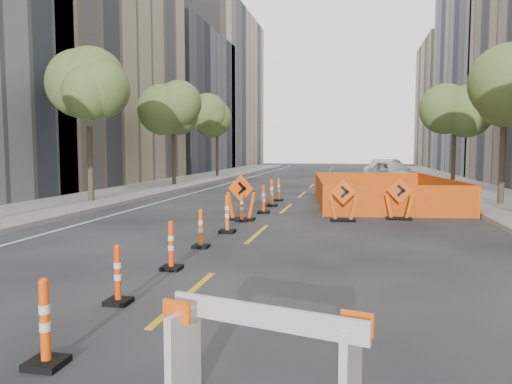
% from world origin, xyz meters
% --- Properties ---
extents(ground_plane, '(140.00, 140.00, 0.00)m').
position_xyz_m(ground_plane, '(0.00, 0.00, 0.00)').
color(ground_plane, black).
extents(sidewalk_left, '(4.00, 90.00, 0.15)m').
position_xyz_m(sidewalk_left, '(-9.00, 12.00, 0.07)').
color(sidewalk_left, gray).
rests_on(sidewalk_left, ground).
extents(bld_left_d, '(12.00, 16.00, 14.00)m').
position_xyz_m(bld_left_d, '(-17.00, 39.20, 7.00)').
color(bld_left_d, '#4C4C51').
rests_on(bld_left_d, ground).
extents(bld_left_e, '(12.00, 20.00, 20.00)m').
position_xyz_m(bld_left_e, '(-17.00, 55.60, 10.00)').
color(bld_left_e, gray).
rests_on(bld_left_e, ground).
extents(bld_right_e, '(12.00, 14.00, 16.00)m').
position_xyz_m(bld_right_e, '(17.00, 58.60, 8.00)').
color(bld_right_e, tan).
rests_on(bld_right_e, ground).
extents(tree_l_b, '(2.80, 2.80, 5.95)m').
position_xyz_m(tree_l_b, '(-8.40, 10.00, 4.53)').
color(tree_l_b, '#382B1E').
rests_on(tree_l_b, ground).
extents(tree_l_c, '(2.80, 2.80, 5.95)m').
position_xyz_m(tree_l_c, '(-8.40, 20.00, 4.53)').
color(tree_l_c, '#382B1E').
rests_on(tree_l_c, ground).
extents(tree_l_d, '(2.80, 2.80, 5.95)m').
position_xyz_m(tree_l_d, '(-8.40, 30.00, 4.53)').
color(tree_l_d, '#382B1E').
rests_on(tree_l_d, ground).
extents(tree_r_b, '(2.80, 2.80, 5.95)m').
position_xyz_m(tree_r_b, '(8.40, 12.00, 4.53)').
color(tree_r_b, '#382B1E').
rests_on(tree_r_b, ground).
extents(tree_r_c, '(2.80, 2.80, 5.95)m').
position_xyz_m(tree_r_c, '(8.40, 22.00, 4.53)').
color(tree_r_c, '#382B1E').
rests_on(tree_r_c, ground).
extents(channelizer_0, '(0.39, 0.39, 0.99)m').
position_xyz_m(channelizer_0, '(-0.65, -4.74, 0.49)').
color(channelizer_0, '#F0450A').
rests_on(channelizer_0, ground).
extents(channelizer_1, '(0.36, 0.36, 0.92)m').
position_xyz_m(channelizer_1, '(-0.90, -2.55, 0.46)').
color(channelizer_1, red).
rests_on(channelizer_1, ground).
extents(channelizer_2, '(0.38, 0.38, 0.97)m').
position_xyz_m(channelizer_2, '(-0.87, -0.36, 0.48)').
color(channelizer_2, '#FF400A').
rests_on(channelizer_2, ground).
extents(channelizer_3, '(0.37, 0.37, 0.94)m').
position_xyz_m(channelizer_3, '(-0.96, 1.83, 0.47)').
color(channelizer_3, '#E95709').
rests_on(channelizer_3, ground).
extents(channelizer_4, '(0.42, 0.42, 1.07)m').
position_xyz_m(channelizer_4, '(-0.87, 4.01, 0.54)').
color(channelizer_4, '#FF5D0A').
rests_on(channelizer_4, ground).
extents(channelizer_5, '(0.37, 0.37, 0.93)m').
position_xyz_m(channelizer_5, '(-0.94, 6.20, 0.47)').
color(channelizer_5, '#F4590A').
rests_on(channelizer_5, ground).
extents(channelizer_6, '(0.42, 0.42, 1.05)m').
position_xyz_m(channelizer_6, '(-0.62, 8.39, 0.53)').
color(channelizer_6, '#FA430A').
rests_on(channelizer_6, ground).
extents(channelizer_7, '(0.45, 0.45, 1.13)m').
position_xyz_m(channelizer_7, '(-0.68, 10.58, 0.57)').
color(channelizer_7, '#F2530A').
rests_on(channelizer_7, ground).
extents(channelizer_8, '(0.41, 0.41, 1.03)m').
position_xyz_m(channelizer_8, '(-0.73, 12.76, 0.52)').
color(channelizer_8, '#DA5B09').
rests_on(channelizer_8, ground).
extents(chevron_sign_left, '(1.12, 0.82, 1.51)m').
position_xyz_m(chevron_sign_left, '(-1.05, 6.55, 0.76)').
color(chevron_sign_left, '#EA4E09').
rests_on(chevron_sign_left, ground).
extents(chevron_sign_center, '(0.95, 0.60, 1.38)m').
position_xyz_m(chevron_sign_center, '(2.28, 6.94, 0.69)').
color(chevron_sign_center, '#D64509').
rests_on(chevron_sign_center, ground).
extents(chevron_sign_right, '(0.99, 0.67, 1.40)m').
position_xyz_m(chevron_sign_right, '(4.10, 7.69, 0.70)').
color(chevron_sign_right, '#DC4609').
rests_on(chevron_sign_right, ground).
extents(safety_fence, '(6.16, 9.45, 1.12)m').
position_xyz_m(safety_fence, '(3.72, 12.64, 0.56)').
color(safety_fence, '#D5520B').
rests_on(safety_fence, ground).
extents(barricade_board, '(2.00, 1.07, 0.97)m').
position_xyz_m(barricade_board, '(1.84, -5.15, 0.48)').
color(barricade_board, silver).
rests_on(barricade_board, ground).
extents(parked_car_near, '(3.62, 5.06, 1.60)m').
position_xyz_m(parked_car_near, '(5.14, 24.77, 0.80)').
color(parked_car_near, '#B5B5B7').
rests_on(parked_car_near, ground).
extents(parked_car_mid, '(3.09, 4.99, 1.55)m').
position_xyz_m(parked_car_mid, '(4.77, 30.07, 0.78)').
color(parked_car_mid, '#B2B2B7').
rests_on(parked_car_mid, ground).
extents(parked_car_far, '(2.73, 5.12, 1.41)m').
position_xyz_m(parked_car_far, '(5.87, 35.65, 0.71)').
color(parked_car_far, black).
rests_on(parked_car_far, ground).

